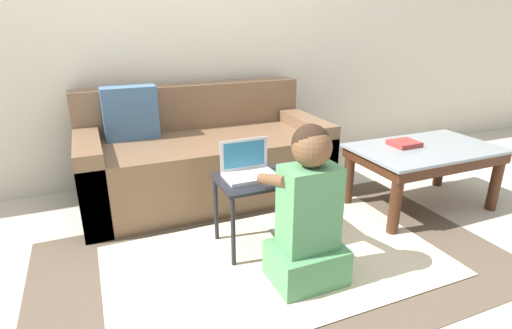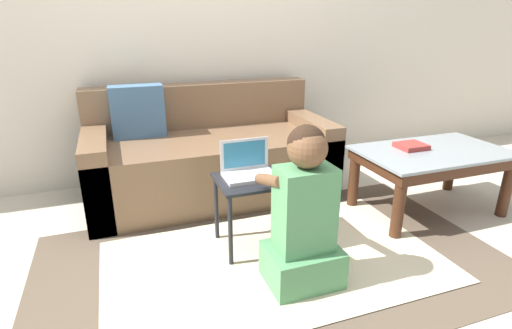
% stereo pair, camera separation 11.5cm
% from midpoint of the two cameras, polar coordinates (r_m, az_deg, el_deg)
% --- Properties ---
extents(ground_plane, '(16.00, 16.00, 0.00)m').
position_cam_midpoint_polar(ground_plane, '(2.25, -0.09, -13.07)').
color(ground_plane, beige).
extents(wall_back, '(9.00, 0.06, 2.50)m').
position_cam_midpoint_polar(wall_back, '(3.24, -10.59, 20.10)').
color(wall_back, beige).
rests_on(wall_back, ground_plane).
extents(area_rug, '(2.46, 1.43, 0.01)m').
position_cam_midpoint_polar(area_rug, '(2.21, 1.53, -13.64)').
color(area_rug, brown).
rests_on(area_rug, ground_plane).
extents(couch, '(1.70, 0.83, 0.81)m').
position_cam_midpoint_polar(couch, '(2.94, -8.70, 1.00)').
color(couch, brown).
rests_on(couch, ground_plane).
extents(coffee_table, '(0.96, 0.58, 0.43)m').
position_cam_midpoint_polar(coffee_table, '(2.87, 21.87, 0.97)').
color(coffee_table, gray).
rests_on(coffee_table, ground_plane).
extents(laptop_desk, '(0.50, 0.34, 0.42)m').
position_cam_midpoint_polar(laptop_desk, '(2.20, -0.55, -3.32)').
color(laptop_desk, black).
rests_on(laptop_desk, ground_plane).
extents(laptop, '(0.28, 0.19, 0.20)m').
position_cam_midpoint_polar(laptop, '(2.18, -2.54, -0.89)').
color(laptop, silver).
rests_on(laptop, laptop_desk).
extents(computer_mouse, '(0.07, 0.10, 0.03)m').
position_cam_midpoint_polar(computer_mouse, '(2.21, 2.92, -1.12)').
color(computer_mouse, '#B2B7C1').
rests_on(computer_mouse, laptop_desk).
extents(person_seated, '(0.35, 0.42, 0.80)m').
position_cam_midpoint_polar(person_seated, '(1.90, 5.69, -7.29)').
color(person_seated, '#518E5B').
rests_on(person_seated, ground_plane).
extents(book_on_table, '(0.18, 0.16, 0.03)m').
position_cam_midpoint_polar(book_on_table, '(2.82, 19.33, 2.84)').
color(book_on_table, '#99332D').
rests_on(book_on_table, coffee_table).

